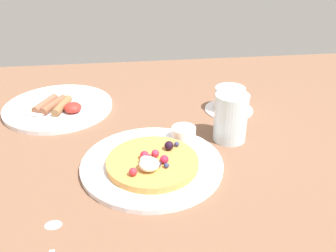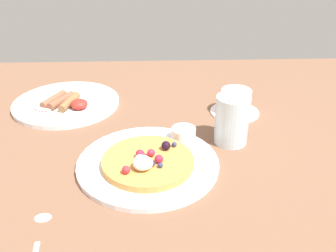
# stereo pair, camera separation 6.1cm
# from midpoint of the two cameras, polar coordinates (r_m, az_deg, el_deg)

# --- Properties ---
(ground_plane) EXTENTS (1.94, 1.17, 0.03)m
(ground_plane) POSITION_cam_midpoint_polar(r_m,az_deg,el_deg) (0.81, -5.02, -4.60)
(ground_plane) COLOR brown
(pancake_plate) EXTENTS (0.28, 0.28, 0.01)m
(pancake_plate) POSITION_cam_midpoint_polar(r_m,az_deg,el_deg) (0.74, -4.93, -5.97)
(pancake_plate) COLOR white
(pancake_plate) RESTS_ON ground_plane
(pancake_with_berries) EXTENTS (0.18, 0.18, 0.04)m
(pancake_with_berries) POSITION_cam_midpoint_polar(r_m,az_deg,el_deg) (0.72, -4.57, -5.62)
(pancake_with_berries) COLOR #CC8B42
(pancake_with_berries) RESTS_ON pancake_plate
(syrup_ramekin) EXTENTS (0.05, 0.05, 0.03)m
(syrup_ramekin) POSITION_cam_midpoint_polar(r_m,az_deg,el_deg) (0.81, 0.29, -1.12)
(syrup_ramekin) COLOR white
(syrup_ramekin) RESTS_ON pancake_plate
(breakfast_plate) EXTENTS (0.28, 0.28, 0.01)m
(breakfast_plate) POSITION_cam_midpoint_polar(r_m,az_deg,el_deg) (1.02, -18.23, 2.76)
(breakfast_plate) COLOR white
(breakfast_plate) RESTS_ON ground_plane
(fried_breakfast) EXTENTS (0.14, 0.11, 0.03)m
(fried_breakfast) POSITION_cam_midpoint_polar(r_m,az_deg,el_deg) (0.99, -18.66, 2.87)
(fried_breakfast) COLOR olive
(fried_breakfast) RESTS_ON breakfast_plate
(coffee_saucer) EXTENTS (0.12, 0.12, 0.01)m
(coffee_saucer) POSITION_cam_midpoint_polar(r_m,az_deg,el_deg) (0.97, 7.61, 2.59)
(coffee_saucer) COLOR white
(coffee_saucer) RESTS_ON ground_plane
(coffee_cup) EXTENTS (0.08, 0.10, 0.06)m
(coffee_cup) POSITION_cam_midpoint_polar(r_m,az_deg,el_deg) (0.96, 7.75, 4.38)
(coffee_cup) COLOR white
(coffee_cup) RESTS_ON coffee_saucer
(teaspoon) EXTENTS (0.04, 0.17, 0.01)m
(teaspoon) POSITION_cam_midpoint_polar(r_m,az_deg,el_deg) (0.62, -20.32, -16.86)
(teaspoon) COLOR silver
(teaspoon) RESTS_ON ground_plane
(water_glass) EXTENTS (0.07, 0.07, 0.11)m
(water_glass) POSITION_cam_midpoint_polar(r_m,az_deg,el_deg) (0.82, 7.58, 1.27)
(water_glass) COLOR silver
(water_glass) RESTS_ON ground_plane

